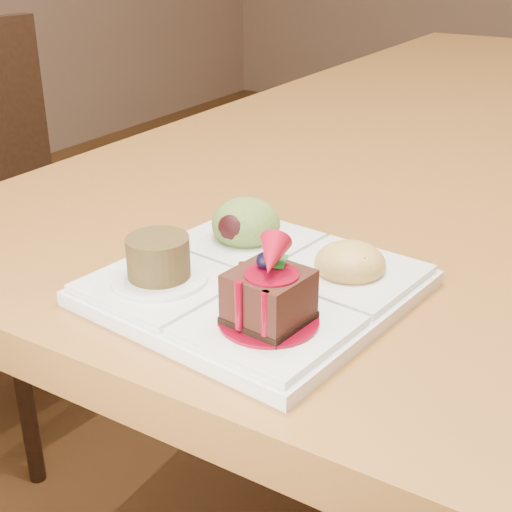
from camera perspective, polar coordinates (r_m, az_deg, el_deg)
The scene contains 3 objects.
ground at distance 1.58m, azimuth 18.03°, elevation -17.04°, with size 6.00×6.00×0.00m, color #563218.
chair_left at distance 1.61m, azimuth -19.66°, elevation 3.69°, with size 0.42×0.42×0.86m.
sampler_plate at distance 0.58m, azimuth 0.07°, elevation -1.35°, with size 0.25×0.25×0.09m.
Camera 1 is at (0.19, -1.19, 1.03)m, focal length 50.00 mm.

